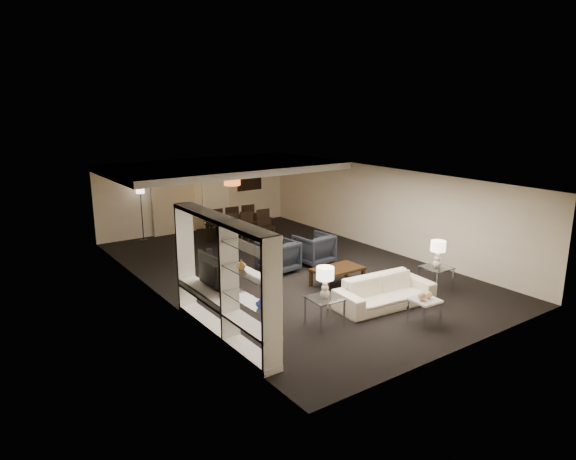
# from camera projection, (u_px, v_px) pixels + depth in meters

# --- Properties ---
(floor) EXTENTS (11.00, 11.00, 0.00)m
(floor) POSITION_uv_depth(u_px,v_px,m) (288.00, 270.00, 13.71)
(floor) COLOR black
(floor) RESTS_ON ground
(ceiling) EXTENTS (7.00, 11.00, 0.02)m
(ceiling) POSITION_uv_depth(u_px,v_px,m) (288.00, 177.00, 13.10)
(ceiling) COLOR silver
(ceiling) RESTS_ON ground
(wall_back) EXTENTS (7.00, 0.02, 2.50)m
(wall_back) POSITION_uv_depth(u_px,v_px,m) (197.00, 194.00, 17.77)
(wall_back) COLOR beige
(wall_back) RESTS_ON ground
(wall_front) EXTENTS (7.00, 0.02, 2.50)m
(wall_front) POSITION_uv_depth(u_px,v_px,m) (467.00, 284.00, 9.04)
(wall_front) COLOR beige
(wall_front) RESTS_ON ground
(wall_left) EXTENTS (0.02, 11.00, 2.50)m
(wall_left) POSITION_uv_depth(u_px,v_px,m) (160.00, 245.00, 11.45)
(wall_left) COLOR beige
(wall_left) RESTS_ON ground
(wall_right) EXTENTS (0.02, 11.00, 2.50)m
(wall_right) POSITION_uv_depth(u_px,v_px,m) (383.00, 209.00, 15.36)
(wall_right) COLOR beige
(wall_right) RESTS_ON ground
(ceiling_soffit) EXTENTS (7.00, 4.00, 0.20)m
(ceiling_soffit) POSITION_uv_depth(u_px,v_px,m) (223.00, 167.00, 15.90)
(ceiling_soffit) COLOR silver
(ceiling_soffit) RESTS_ON ceiling
(curtains) EXTENTS (1.50, 0.12, 2.40)m
(curtains) POSITION_uv_depth(u_px,v_px,m) (173.00, 199.00, 17.21)
(curtains) COLOR beige
(curtains) RESTS_ON wall_back
(door) EXTENTS (0.90, 0.05, 2.10)m
(door) POSITION_uv_depth(u_px,v_px,m) (216.00, 198.00, 18.18)
(door) COLOR silver
(door) RESTS_ON wall_back
(painting) EXTENTS (0.95, 0.04, 0.65)m
(painting) POSITION_uv_depth(u_px,v_px,m) (249.00, 181.00, 18.83)
(painting) COLOR #142D38
(painting) RESTS_ON wall_back
(media_unit) EXTENTS (0.38, 3.40, 2.35)m
(media_unit) POSITION_uv_depth(u_px,v_px,m) (223.00, 279.00, 9.51)
(media_unit) COLOR white
(media_unit) RESTS_ON wall_left
(pendant_light) EXTENTS (0.52, 0.52, 0.24)m
(pendant_light) POSITION_uv_depth(u_px,v_px,m) (232.00, 181.00, 16.18)
(pendant_light) COLOR #D8591E
(pendant_light) RESTS_ON ceiling_soffit
(sofa) EXTENTS (2.33, 1.08, 0.66)m
(sofa) POSITION_uv_depth(u_px,v_px,m) (385.00, 292.00, 11.21)
(sofa) COLOR beige
(sofa) RESTS_ON floor
(coffee_table) EXTENTS (1.24, 0.73, 0.44)m
(coffee_table) POSITION_uv_depth(u_px,v_px,m) (337.00, 277.00, 12.51)
(coffee_table) COLOR black
(coffee_table) RESTS_ON floor
(armchair_left) EXTENTS (0.98, 1.01, 0.84)m
(armchair_left) POSITION_uv_depth(u_px,v_px,m) (278.00, 256.00, 13.48)
(armchair_left) COLOR black
(armchair_left) RESTS_ON floor
(armchair_right) EXTENTS (0.97, 1.00, 0.84)m
(armchair_right) POSITION_uv_depth(u_px,v_px,m) (314.00, 249.00, 14.15)
(armchair_right) COLOR black
(armchair_right) RESTS_ON floor
(side_table_left) EXTENTS (0.66, 0.66, 0.58)m
(side_table_left) POSITION_uv_depth(u_px,v_px,m) (325.00, 311.00, 10.28)
(side_table_left) COLOR white
(side_table_left) RESTS_ON floor
(side_table_right) EXTENTS (0.64, 0.64, 0.58)m
(side_table_right) POSITION_uv_depth(u_px,v_px,m) (436.00, 279.00, 12.17)
(side_table_right) COLOR white
(side_table_right) RESTS_ON floor
(table_lamp_left) EXTENTS (0.39, 0.39, 0.64)m
(table_lamp_left) POSITION_uv_depth(u_px,v_px,m) (325.00, 283.00, 10.13)
(table_lamp_left) COLOR white
(table_lamp_left) RESTS_ON side_table_left
(table_lamp_right) EXTENTS (0.36, 0.36, 0.64)m
(table_lamp_right) POSITION_uv_depth(u_px,v_px,m) (438.00, 254.00, 12.02)
(table_lamp_right) COLOR beige
(table_lamp_right) RESTS_ON side_table_right
(marble_table) EXTENTS (0.54, 0.54, 0.52)m
(marble_table) POSITION_uv_depth(u_px,v_px,m) (424.00, 311.00, 10.36)
(marble_table) COLOR silver
(marble_table) RESTS_ON floor
(gold_gourd_a) EXTENTS (0.17, 0.17, 0.17)m
(gold_gourd_a) POSITION_uv_depth(u_px,v_px,m) (422.00, 296.00, 10.22)
(gold_gourd_a) COLOR tan
(gold_gourd_a) RESTS_ON marble_table
(gold_gourd_b) EXTENTS (0.14, 0.14, 0.14)m
(gold_gourd_b) POSITION_uv_depth(u_px,v_px,m) (429.00, 295.00, 10.33)
(gold_gourd_b) COLOR #E2B877
(gold_gourd_b) RESTS_ON marble_table
(television) EXTENTS (1.17, 0.15, 0.67)m
(television) POSITION_uv_depth(u_px,v_px,m) (207.00, 273.00, 10.11)
(television) COLOR black
(television) RESTS_ON media_unit
(vase_blue) EXTENTS (0.17, 0.17, 0.18)m
(vase_blue) POSITION_uv_depth(u_px,v_px,m) (261.00, 303.00, 8.46)
(vase_blue) COLOR #2532A0
(vase_blue) RESTS_ON media_unit
(vase_amber) EXTENTS (0.16, 0.16, 0.17)m
(vase_amber) POSITION_uv_depth(u_px,v_px,m) (241.00, 264.00, 8.84)
(vase_amber) COLOR #C18A40
(vase_amber) RESTS_ON media_unit
(floor_speaker) EXTENTS (0.13, 0.13, 1.10)m
(floor_speaker) POSITION_uv_depth(u_px,v_px,m) (210.00, 271.00, 11.87)
(floor_speaker) COLOR black
(floor_speaker) RESTS_ON floor
(dining_table) EXTENTS (2.06, 1.25, 0.70)m
(dining_table) POSITION_uv_depth(u_px,v_px,m) (240.00, 230.00, 16.52)
(dining_table) COLOR black
(dining_table) RESTS_ON floor
(chair_nl) EXTENTS (0.54, 0.54, 1.04)m
(chair_nl) POSITION_uv_depth(u_px,v_px,m) (233.00, 232.00, 15.63)
(chair_nl) COLOR black
(chair_nl) RESTS_ON floor
(chair_nm) EXTENTS (0.48, 0.48, 1.04)m
(chair_nm) POSITION_uv_depth(u_px,v_px,m) (250.00, 229.00, 15.96)
(chair_nm) COLOR black
(chair_nm) RESTS_ON floor
(chair_nr) EXTENTS (0.50, 0.50, 1.04)m
(chair_nr) POSITION_uv_depth(u_px,v_px,m) (266.00, 226.00, 16.30)
(chair_nr) COLOR black
(chair_nr) RESTS_ON floor
(chair_fl) EXTENTS (0.49, 0.49, 1.04)m
(chair_fl) POSITION_uv_depth(u_px,v_px,m) (214.00, 224.00, 16.66)
(chair_fl) COLOR black
(chair_fl) RESTS_ON floor
(chair_fm) EXTENTS (0.54, 0.54, 1.04)m
(chair_fm) POSITION_uv_depth(u_px,v_px,m) (230.00, 221.00, 16.99)
(chair_fm) COLOR black
(chair_fm) RESTS_ON floor
(chair_fr) EXTENTS (0.53, 0.53, 1.04)m
(chair_fr) POSITION_uv_depth(u_px,v_px,m) (246.00, 219.00, 17.33)
(chair_fr) COLOR black
(chair_fr) RESTS_ON floor
(floor_lamp) EXTENTS (0.27, 0.27, 1.79)m
(floor_lamp) POSITION_uv_depth(u_px,v_px,m) (142.00, 213.00, 16.40)
(floor_lamp) COLOR black
(floor_lamp) RESTS_ON floor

